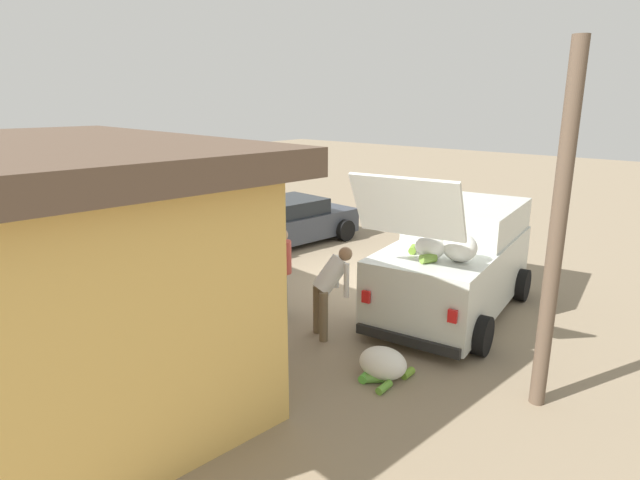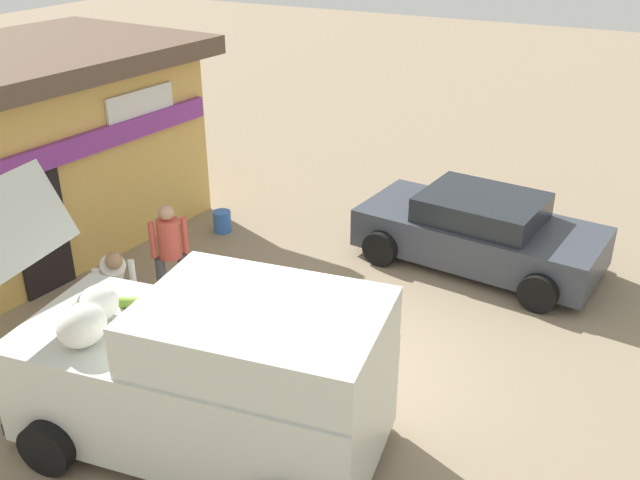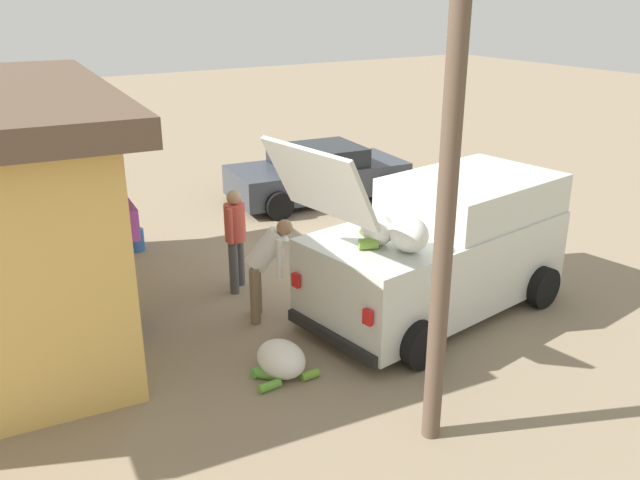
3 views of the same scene
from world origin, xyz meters
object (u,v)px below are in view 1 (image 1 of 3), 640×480
delivery_van (456,261)px  storefront_bar (52,265)px  parked_sedan (287,222)px  customer_bending (330,284)px  paint_bucket (163,287)px  unloaded_banana_pile (383,364)px  vendor_standing (282,266)px

delivery_van → storefront_bar: bearing=64.2°
parked_sedan → customer_bending: (-4.77, 3.82, 0.34)m
storefront_bar → customer_bending: (-1.86, -3.68, -0.84)m
delivery_van → parked_sedan: (5.86, -1.40, -0.40)m
delivery_van → paint_bucket: delivery_van is taller
storefront_bar → unloaded_banana_pile: bearing=-137.6°
storefront_bar → unloaded_banana_pile: 4.83m
paint_bucket → delivery_van: bearing=-146.2°
customer_bending → paint_bucket: customer_bending is taller
parked_sedan → unloaded_banana_pile: (-6.28, 4.42, -0.39)m
parked_sedan → paint_bucket: parked_sedan is taller
parked_sedan → vendor_standing: vendor_standing is taller
storefront_bar → unloaded_banana_pile: (-3.37, -3.08, -1.56)m
customer_bending → unloaded_banana_pile: 1.78m
delivery_van → paint_bucket: bearing=33.8°
customer_bending → storefront_bar: bearing=63.2°
unloaded_banana_pile → paint_bucket: 5.31m
delivery_van → unloaded_banana_pile: (-0.42, 3.02, -0.78)m
delivery_van → paint_bucket: size_ratio=11.72×
customer_bending → paint_bucket: size_ratio=3.81×
paint_bucket → parked_sedan: bearing=-78.2°
delivery_van → customer_bending: size_ratio=3.08×
parked_sedan → vendor_standing: size_ratio=2.49×
parked_sedan → delivery_van: bearing=166.6°
storefront_bar → parked_sedan: bearing=-68.8°
unloaded_banana_pile → paint_bucket: size_ratio=2.02×
customer_bending → delivery_van: bearing=-114.2°
storefront_bar → paint_bucket: storefront_bar is taller
vendor_standing → customer_bending: size_ratio=1.09×
parked_sedan → paint_bucket: size_ratio=10.30×
unloaded_banana_pile → paint_bucket: bearing=2.7°
paint_bucket → customer_bending: bearing=-167.4°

